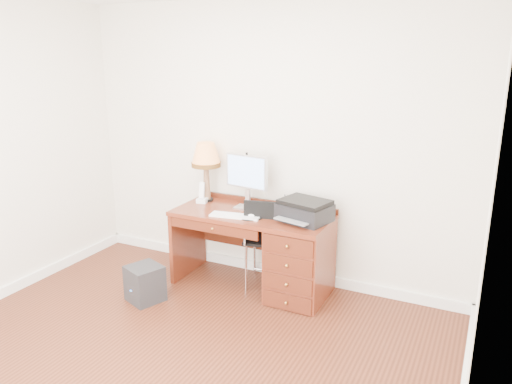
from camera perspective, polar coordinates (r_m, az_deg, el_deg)
The scene contains 12 objects.
ground at distance 3.95m, azimuth -10.03°, elevation -18.59°, with size 4.00×4.00×0.00m, color #3C190D.
room_shell at distance 4.37m, azimuth -5.08°, elevation -14.03°, with size 4.00×4.00×4.00m.
desk at distance 4.70m, azimuth 3.11°, elevation -6.84°, with size 1.50×0.67×0.75m.
monitor at distance 4.78m, azimuth -1.11°, elevation 2.00°, with size 0.46×0.17×0.52m.
keyboard at distance 4.59m, azimuth -2.40°, elevation -2.74°, with size 0.47×0.13×0.02m, color white.
mouse_pad at distance 4.58m, azimuth -0.58°, elevation -2.73°, with size 0.23×0.23×0.05m.
printer at distance 4.48m, azimuth 5.59°, elevation -2.11°, with size 0.50×0.43×0.19m.
leg_lamp at distance 5.01m, azimuth -5.74°, elevation 3.85°, with size 0.29×0.29×0.60m.
phone at distance 5.04m, azimuth -6.17°, elevation -0.52°, with size 0.12×0.12×0.21m.
pen_cup at distance 4.70m, azimuth 3.35°, elevation -1.74°, with size 0.09×0.09×0.11m, color black.
chair at distance 4.74m, azimuth 1.13°, elevation -4.79°, with size 0.52×0.52×0.91m.
equipment_box at distance 4.76m, azimuth -12.58°, elevation -10.16°, with size 0.29×0.29×0.33m, color black.
Camera 1 is at (1.99, -2.60, 2.21)m, focal length 35.00 mm.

